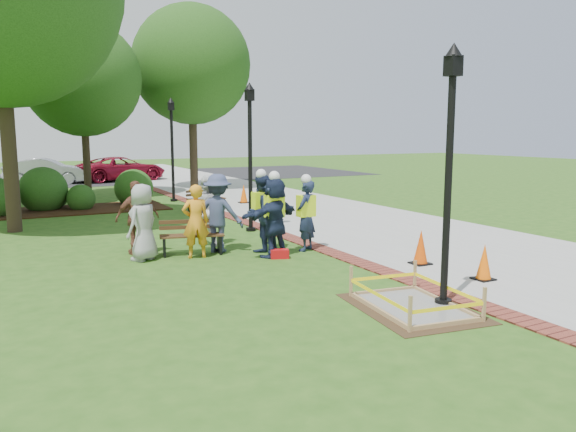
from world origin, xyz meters
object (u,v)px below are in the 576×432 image
hivis_worker_a (274,215)px  hivis_worker_b (306,213)px  lamp_near (449,156)px  bench_near (192,244)px  hivis_worker_c (261,211)px  cone_front (484,263)px  wet_concrete_pad (413,295)px

hivis_worker_a → hivis_worker_b: bearing=13.5°
lamp_near → bench_near: bearing=113.6°
bench_near → hivis_worker_c: size_ratio=0.78×
lamp_near → hivis_worker_a: lamp_near is taller
hivis_worker_c → cone_front: bearing=-59.1°
hivis_worker_b → bench_near: bearing=161.5°
lamp_near → hivis_worker_c: (-0.90, 5.31, -1.49)m
cone_front → wet_concrete_pad: bearing=-162.8°
bench_near → lamp_near: lamp_near is taller
cone_front → hivis_worker_a: (-2.67, 3.81, 0.63)m
cone_front → hivis_worker_a: hivis_worker_a is taller
wet_concrete_pad → hivis_worker_c: size_ratio=1.25×
cone_front → hivis_worker_c: (-2.69, 4.49, 0.64)m
wet_concrete_pad → lamp_near: bearing=-7.8°
lamp_near → hivis_worker_c: lamp_near is taller
lamp_near → hivis_worker_b: 5.11m
wet_concrete_pad → lamp_near: (0.59, -0.08, 2.25)m
lamp_near → hivis_worker_a: size_ratio=2.14×
bench_near → hivis_worker_c: (1.61, -0.43, 0.73)m
hivis_worker_b → lamp_near: bearing=-91.0°
bench_near → cone_front: bench_near is taller
hivis_worker_c → wet_concrete_pad: bearing=-86.6°
hivis_worker_b → hivis_worker_a: bearing=-166.5°
lamp_near → hivis_worker_a: bearing=100.7°
bench_near → hivis_worker_b: 2.82m
cone_front → hivis_worker_b: 4.43m
wet_concrete_pad → hivis_worker_a: hivis_worker_a is taller
bench_near → cone_front: 6.53m
wet_concrete_pad → cone_front: bearing=17.2°
wet_concrete_pad → hivis_worker_c: hivis_worker_c is taller
lamp_near → hivis_worker_c: bearing=99.6°
bench_near → cone_front: size_ratio=2.15×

